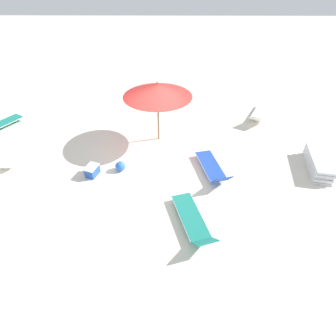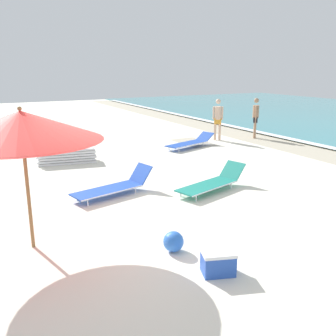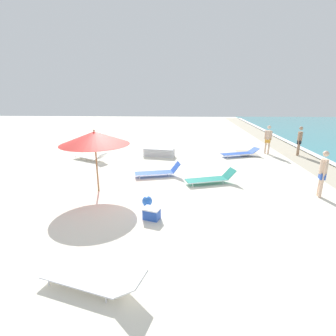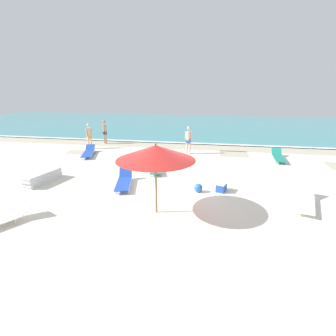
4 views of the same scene
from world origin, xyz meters
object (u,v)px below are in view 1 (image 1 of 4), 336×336
sun_lounger_mid_beach_pair_b (260,113)px  cooler_box (92,171)px  sun_lounger_under_umbrella (213,168)px  lounger_stack (318,163)px  beach_umbrella (158,90)px  sun_lounger_beside_umbrella (193,220)px  beach_ball (120,166)px  sun_lounger_mid_beach_solo (17,155)px

sun_lounger_mid_beach_pair_b → cooler_box: (6.93, 4.24, -0.02)m
sun_lounger_under_umbrella → cooler_box: sun_lounger_under_umbrella is taller
lounger_stack → sun_lounger_mid_beach_pair_b: size_ratio=0.86×
beach_umbrella → sun_lounger_beside_umbrella: bearing=103.9°
beach_ball → cooler_box: size_ratio=0.61×
beach_umbrella → lounger_stack: size_ratio=1.33×
lounger_stack → cooler_box: bearing=13.7°
lounger_stack → sun_lounger_under_umbrella: size_ratio=0.91×
sun_lounger_under_umbrella → sun_lounger_mid_beach_pair_b: sun_lounger_under_umbrella is taller
sun_lounger_under_umbrella → sun_lounger_beside_umbrella: (0.84, 2.33, -0.00)m
sun_lounger_beside_umbrella → sun_lounger_mid_beach_solo: (6.37, -3.07, -0.01)m
beach_umbrella → sun_lounger_mid_beach_pair_b: 5.42m
beach_umbrella → cooler_box: bearing=46.4°
sun_lounger_under_umbrella → beach_ball: 3.27m
sun_lounger_mid_beach_pair_b → cooler_box: 8.13m
beach_ball → sun_lounger_mid_beach_pair_b: bearing=-146.4°
sun_lounger_beside_umbrella → beach_umbrella: bearing=-92.7°
beach_umbrella → sun_lounger_under_umbrella: beach_umbrella is taller
lounger_stack → sun_lounger_beside_umbrella: sun_lounger_beside_umbrella is taller
lounger_stack → sun_lounger_mid_beach_solo: 11.01m
lounger_stack → sun_lounger_mid_beach_solo: size_ratio=0.87×
beach_umbrella → sun_lounger_under_umbrella: 3.53m
beach_umbrella → lounger_stack: (-5.76, 1.95, -1.88)m
lounger_stack → sun_lounger_under_umbrella: bearing=15.0°
sun_lounger_mid_beach_pair_b → beach_ball: size_ratio=6.38×
beach_umbrella → sun_lounger_mid_beach_pair_b: size_ratio=1.15×
sun_lounger_under_umbrella → sun_lounger_mid_beach_solo: (7.21, -0.74, -0.01)m
lounger_stack → cooler_box: lounger_stack is taller
sun_lounger_under_umbrella → sun_lounger_mid_beach_pair_b: bearing=-136.9°
sun_lounger_under_umbrella → sun_lounger_mid_beach_solo: bearing=-19.3°
lounger_stack → sun_lounger_mid_beach_pair_b: (1.07, -3.84, -0.04)m
sun_lounger_mid_beach_pair_b → cooler_box: bearing=60.3°
lounger_stack → sun_lounger_mid_beach_pair_b: sun_lounger_mid_beach_pair_b is taller
beach_umbrella → sun_lounger_mid_beach_solo: size_ratio=1.15×
beach_umbrella → sun_lounger_beside_umbrella: size_ratio=1.17×
sun_lounger_beside_umbrella → cooler_box: 4.02m
lounger_stack → beach_ball: lounger_stack is taller
sun_lounger_under_umbrella → cooler_box: 4.21m
sun_lounger_beside_umbrella → beach_ball: size_ratio=6.25×
sun_lounger_beside_umbrella → cooler_box: bearing=-49.8°
sun_lounger_mid_beach_solo → beach_ball: (-3.95, 0.61, -0.03)m
beach_ball → sun_lounger_under_umbrella: bearing=177.7°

